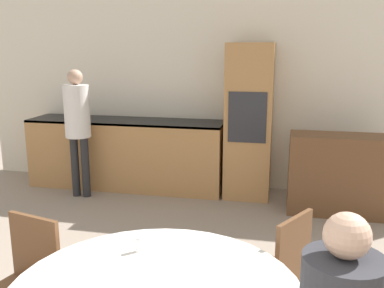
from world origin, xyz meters
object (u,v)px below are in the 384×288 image
at_px(sideboard, 340,175).
at_px(chair_far_right, 279,268).
at_px(oven_unit, 249,121).
at_px(chair_far_left, 25,280).
at_px(person_standing, 77,119).

bearing_deg(sideboard, chair_far_right, -105.30).
bearing_deg(oven_unit, chair_far_left, -108.19).
height_order(sideboard, chair_far_right, sideboard).
bearing_deg(sideboard, person_standing, -178.23).
distance_m(sideboard, person_standing, 3.17).
distance_m(chair_far_right, person_standing, 3.39).
xyz_separation_m(chair_far_left, chair_far_right, (1.49, 0.47, 0.00)).
relative_size(oven_unit, sideboard, 1.68).
xyz_separation_m(oven_unit, chair_far_left, (-1.06, -3.21, -0.47)).
height_order(chair_far_left, chair_far_right, same).
bearing_deg(oven_unit, sideboard, -20.77).
bearing_deg(sideboard, chair_far_left, -127.13).
bearing_deg(chair_far_right, chair_far_left, -41.92).
relative_size(oven_unit, person_standing, 1.20).
relative_size(sideboard, chair_far_right, 1.32).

